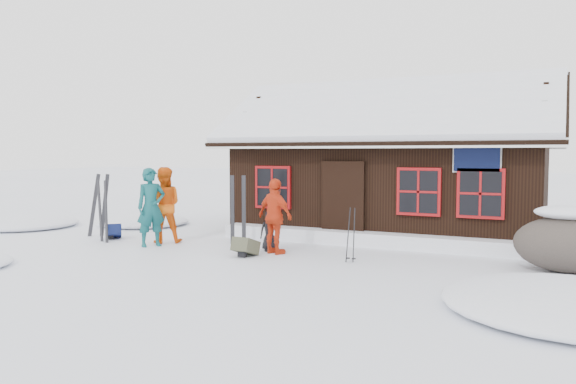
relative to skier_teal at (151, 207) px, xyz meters
name	(u,v)px	position (x,y,z in m)	size (l,w,h in m)	color
ground	(266,255)	(3.08, 0.15, -0.95)	(120.00, 120.00, 0.00)	white
mountain_hut	(394,177)	(4.58, 5.13, 0.62)	(8.90, 6.09, 4.42)	black
snow_drift	(363,238)	(4.58, 2.40, -0.78)	(7.60, 0.60, 0.35)	white
snow_mounds	(364,248)	(4.74, 2.01, -0.95)	(20.60, 13.20, 0.48)	white
skier_teal	(151,207)	(0.00, 0.00, 0.00)	(0.70, 0.46, 1.91)	#115053
skier_orange_left	(163,205)	(-0.08, 0.57, 0.00)	(0.93, 0.72, 1.91)	orange
skier_orange_right	(275,216)	(3.18, 0.40, -0.11)	(0.99, 0.41, 1.70)	red
skier_crouched	(270,231)	(2.88, 0.69, -0.49)	(0.45, 0.30, 0.93)	black
boulder	(568,242)	(9.06, 1.10, -0.38)	(1.94, 1.45, 1.14)	#4C433D
ski_pair_left	(99,206)	(-2.39, 0.73, -0.12)	(0.59, 0.30, 1.75)	black
ski_pair_mid	(103,212)	(-1.54, -0.01, -0.19)	(0.42, 0.14, 1.63)	black
ski_pair_right	(238,211)	(1.73, 1.19, -0.12)	(0.38, 0.15, 1.76)	black
ski_poles	(351,236)	(5.03, 0.22, -0.40)	(0.21, 0.10, 1.18)	black
backpack_blue	(114,234)	(-1.68, 0.50, -0.81)	(0.39, 0.51, 0.28)	#131D51
backpack_olive	(246,250)	(2.73, -0.15, -0.80)	(0.42, 0.55, 0.30)	#454732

